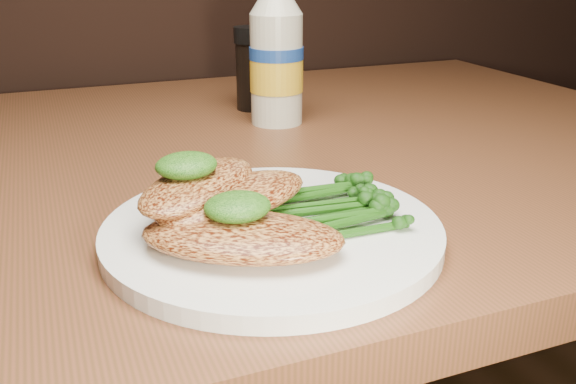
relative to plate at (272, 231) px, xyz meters
name	(u,v)px	position (x,y,z in m)	size (l,w,h in m)	color
plate	(272,231)	(0.00, 0.00, 0.00)	(0.26, 0.26, 0.01)	white
chicken_front	(242,236)	(-0.04, -0.04, 0.02)	(0.14, 0.08, 0.02)	#C67F3F
chicken_mid	(234,197)	(-0.03, 0.02, 0.03)	(0.14, 0.07, 0.02)	#C67F3F
chicken_back	(199,185)	(-0.05, 0.03, 0.03)	(0.13, 0.07, 0.02)	#C67F3F
pesto_front	(237,207)	(-0.04, -0.03, 0.04)	(0.05, 0.04, 0.02)	black
pesto_back	(186,165)	(-0.06, 0.04, 0.05)	(0.05, 0.04, 0.02)	black
broccolini_bundle	(323,203)	(0.04, 0.00, 0.02)	(0.13, 0.10, 0.02)	#1C4A10
mayo_bottle	(276,48)	(0.13, 0.33, 0.09)	(0.07, 0.07, 0.19)	beige
pepper_grinder	(251,69)	(0.12, 0.41, 0.05)	(0.05, 0.05, 0.11)	black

